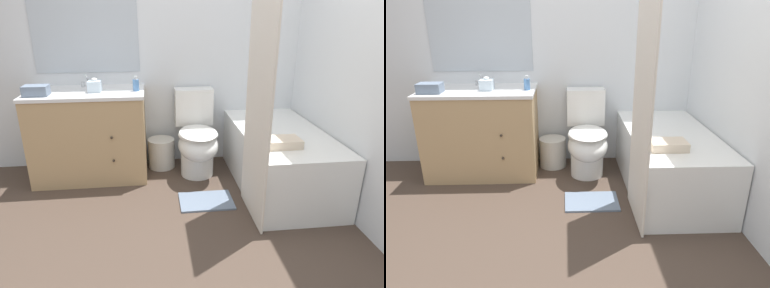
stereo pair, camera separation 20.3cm
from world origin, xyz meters
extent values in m
plane|color=#47382D|center=(0.00, 0.00, 0.00)|extent=(14.00, 14.00, 0.00)
cube|color=silver|center=(0.00, 1.59, 1.25)|extent=(8.00, 0.05, 2.50)
cube|color=#B2BCC6|center=(-0.77, 1.56, 1.41)|extent=(0.97, 0.01, 0.93)
cube|color=silver|center=(1.31, 0.78, 1.25)|extent=(0.05, 2.56, 2.50)
cube|color=tan|center=(-0.77, 1.27, 0.40)|extent=(1.02, 0.57, 0.80)
cube|color=white|center=(-0.77, 1.27, 0.81)|extent=(1.04, 0.59, 0.03)
cylinder|color=white|center=(-0.77, 1.27, 0.77)|extent=(0.31, 0.31, 0.10)
sphere|color=#382D23|center=(-0.54, 0.98, 0.48)|extent=(0.02, 0.02, 0.02)
sphere|color=#382D23|center=(-0.54, 0.98, 0.26)|extent=(0.02, 0.02, 0.02)
cylinder|color=silver|center=(-0.77, 1.47, 0.85)|extent=(0.04, 0.04, 0.04)
cylinder|color=silver|center=(-0.77, 1.43, 0.91)|extent=(0.02, 0.11, 0.09)
cylinder|color=silver|center=(-0.82, 1.47, 0.85)|extent=(0.03, 0.03, 0.04)
cylinder|color=silver|center=(-0.71, 1.47, 0.85)|extent=(0.03, 0.03, 0.04)
cylinder|color=white|center=(0.23, 1.17, 0.12)|extent=(0.31, 0.31, 0.24)
ellipsoid|color=white|center=(0.23, 1.10, 0.33)|extent=(0.37, 0.51, 0.28)
torus|color=white|center=(0.23, 1.10, 0.43)|extent=(0.37, 0.37, 0.04)
cube|color=white|center=(0.23, 1.45, 0.61)|extent=(0.37, 0.18, 0.36)
ellipsoid|color=white|center=(0.23, 1.10, 0.45)|extent=(0.35, 0.49, 0.02)
cube|color=white|center=(0.92, 0.86, 0.26)|extent=(0.71, 1.39, 0.53)
cube|color=#ACB1B2|center=(0.92, 0.86, 0.52)|extent=(0.59, 1.27, 0.01)
cube|color=silver|center=(0.55, 0.41, 0.94)|extent=(0.01, 0.56, 1.88)
cylinder|color=silver|center=(-0.11, 1.39, 0.15)|extent=(0.27, 0.27, 0.30)
cube|color=silver|center=(-0.68, 1.24, 0.88)|extent=(0.11, 0.13, 0.09)
ellipsoid|color=white|center=(-0.68, 1.24, 0.93)|extent=(0.05, 0.04, 0.03)
cylinder|color=#4C7AB2|center=(-0.32, 1.23, 0.88)|extent=(0.06, 0.06, 0.10)
cylinder|color=silver|center=(-0.32, 1.23, 0.94)|extent=(0.03, 0.03, 0.03)
cube|color=slate|center=(-1.15, 1.13, 0.87)|extent=(0.20, 0.14, 0.09)
cube|color=beige|center=(0.79, 0.50, 0.56)|extent=(0.27, 0.18, 0.07)
cube|color=slate|center=(0.23, 0.63, 0.01)|extent=(0.44, 0.31, 0.02)
camera|label=1|loc=(-0.18, -1.84, 1.48)|focal=32.00mm
camera|label=2|loc=(0.02, -1.86, 1.48)|focal=32.00mm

